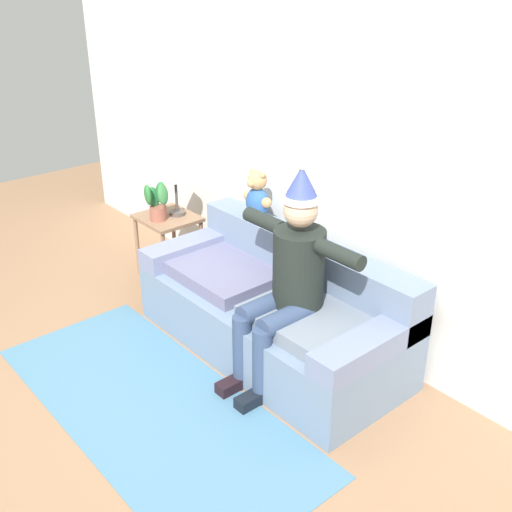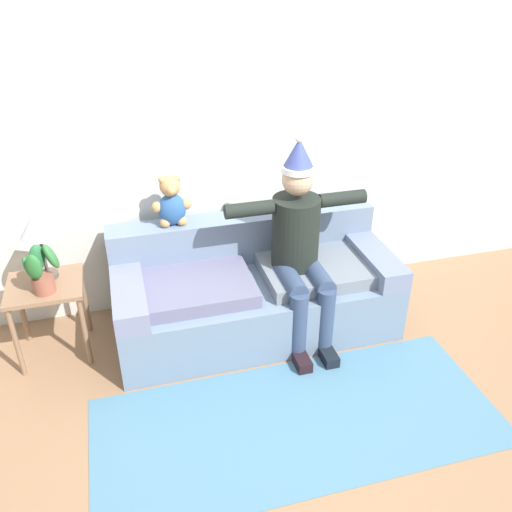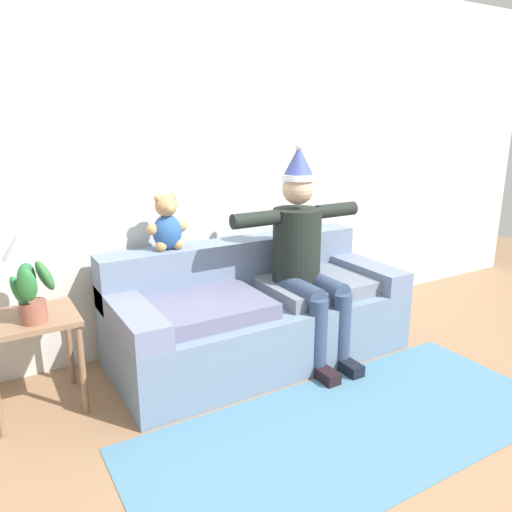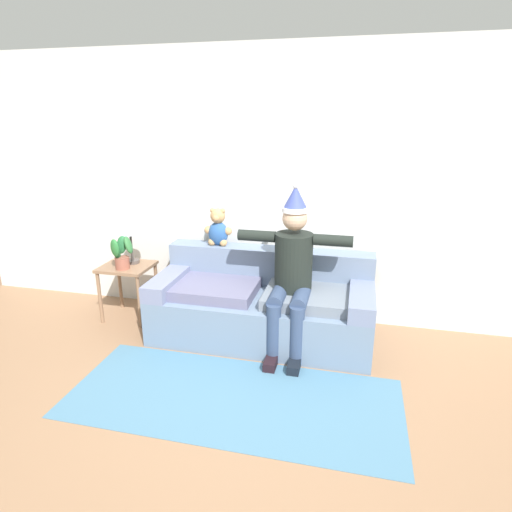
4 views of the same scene
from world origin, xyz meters
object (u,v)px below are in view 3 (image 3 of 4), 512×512
object	(u,v)px
teddy_bear	(167,225)
table_lamp	(24,247)
person_seated	(304,252)
side_table	(32,333)
couch	(256,313)
potted_plant	(31,293)

from	to	relation	value
teddy_bear	table_lamp	distance (m)	0.91
person_seated	side_table	distance (m)	1.78
table_lamp	side_table	bearing A→B (deg)	-104.74
side_table	table_lamp	xyz separation A→B (m)	(0.02, 0.09, 0.48)
couch	teddy_bear	size ratio (longest dim) A/B	5.36
couch	person_seated	size ratio (longest dim) A/B	1.36
side_table	teddy_bear	bearing A→B (deg)	14.04
teddy_bear	potted_plant	size ratio (longest dim) A/B	1.08
couch	table_lamp	xyz separation A→B (m)	(-1.43, 0.14, 0.64)
couch	side_table	distance (m)	1.46
person_seated	table_lamp	xyz separation A→B (m)	(-1.72, 0.30, 0.20)
teddy_bear	table_lamp	size ratio (longest dim) A/B	0.77
person_seated	teddy_bear	xyz separation A→B (m)	(-0.82, 0.44, 0.20)
person_seated	potted_plant	world-z (taller)	person_seated
teddy_bear	potted_plant	world-z (taller)	teddy_bear
table_lamp	couch	bearing A→B (deg)	-5.69
teddy_bear	table_lamp	xyz separation A→B (m)	(-0.90, -0.14, -0.00)
couch	teddy_bear	world-z (taller)	teddy_bear
table_lamp	teddy_bear	bearing A→B (deg)	8.91
person_seated	side_table	xyz separation A→B (m)	(-1.75, 0.21, -0.28)
person_seated	teddy_bear	bearing A→B (deg)	151.63
person_seated	table_lamp	size ratio (longest dim) A/B	3.03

